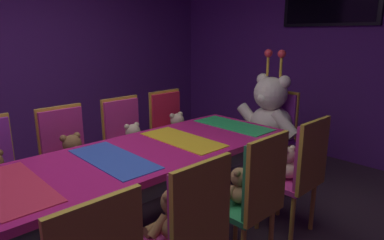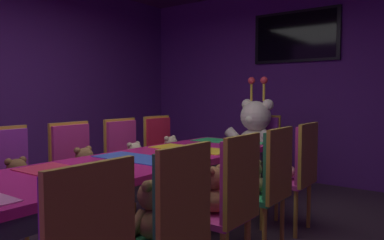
{
  "view_description": "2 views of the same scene",
  "coord_description": "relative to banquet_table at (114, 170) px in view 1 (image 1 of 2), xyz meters",
  "views": [
    {
      "loc": [
        2.0,
        -1.13,
        1.6
      ],
      "look_at": [
        0.25,
        0.53,
        0.98
      ],
      "focal_mm": 31.52,
      "sensor_mm": 36.0,
      "label": 1
    },
    {
      "loc": [
        2.04,
        -2.06,
        1.24
      ],
      "look_at": [
        -0.21,
        0.95,
        0.98
      ],
      "focal_mm": 35.29,
      "sensor_mm": 36.0,
      "label": 2
    }
  ],
  "objects": [
    {
      "name": "chair_right_2",
      "position": [
        0.83,
        -0.03,
        -0.06
      ],
      "size": [
        0.42,
        0.41,
        0.98
      ],
      "rotation": [
        0.0,
        0.0,
        3.14
      ],
      "color": "#CC338C",
      "rests_on": "ground_plane"
    },
    {
      "name": "wall_back",
      "position": [
        0.0,
        3.2,
        0.74
      ],
      "size": [
        5.2,
        0.12,
        2.8
      ],
      "primitive_type": "cube",
      "color": "#59267F",
      "rests_on": "ground_plane"
    },
    {
      "name": "teddy_left_2",
      "position": [
        -0.67,
        -0.0,
        -0.06
      ],
      "size": [
        0.26,
        0.34,
        0.32
      ],
      "color": "olive",
      "rests_on": "chair_left_2"
    },
    {
      "name": "teddy_right_4",
      "position": [
        0.68,
        1.18,
        -0.08
      ],
      "size": [
        0.22,
        0.29,
        0.27
      ],
      "rotation": [
        0.0,
        0.0,
        3.14
      ],
      "color": "beige",
      "rests_on": "chair_right_4"
    },
    {
      "name": "teddy_right_2",
      "position": [
        0.69,
        -0.03,
        -0.06
      ],
      "size": [
        0.26,
        0.33,
        0.31
      ],
      "rotation": [
        0.0,
        0.0,
        3.14
      ],
      "color": "olive",
      "rests_on": "chair_right_2"
    },
    {
      "name": "teddy_left_3",
      "position": [
        -0.67,
        0.61,
        -0.07
      ],
      "size": [
        0.25,
        0.32,
        0.3
      ],
      "color": "beige",
      "rests_on": "chair_left_3"
    },
    {
      "name": "chair_right_3",
      "position": [
        0.82,
        0.57,
        -0.06
      ],
      "size": [
        0.42,
        0.41,
        0.98
      ],
      "rotation": [
        0.0,
        0.0,
        3.14
      ],
      "color": "#268C4C",
      "rests_on": "ground_plane"
    },
    {
      "name": "chair_left_4",
      "position": [
        -0.83,
        1.2,
        -0.06
      ],
      "size": [
        0.42,
        0.41,
        0.98
      ],
      "color": "red",
      "rests_on": "ground_plane"
    },
    {
      "name": "teddy_left_4",
      "position": [
        -0.68,
        1.2,
        -0.07
      ],
      "size": [
        0.25,
        0.33,
        0.31
      ],
      "color": "beige",
      "rests_on": "chair_left_4"
    },
    {
      "name": "chair_left_3",
      "position": [
        -0.82,
        0.61,
        -0.06
      ],
      "size": [
        0.42,
        0.41,
        0.98
      ],
      "color": "#CC338C",
      "rests_on": "ground_plane"
    },
    {
      "name": "chair_right_4",
      "position": [
        0.82,
        1.18,
        -0.06
      ],
      "size": [
        0.42,
        0.41,
        0.98
      ],
      "rotation": [
        0.0,
        0.0,
        3.14
      ],
      "color": "#CC338C",
      "rests_on": "ground_plane"
    },
    {
      "name": "chair_left_2",
      "position": [
        -0.82,
        -0.0,
        -0.06
      ],
      "size": [
        0.42,
        0.41,
        0.98
      ],
      "color": "#CC338C",
      "rests_on": "ground_plane"
    },
    {
      "name": "king_teddy_bear",
      "position": [
        0.0,
        1.91,
        0.12
      ],
      "size": [
        0.76,
        0.59,
        0.98
      ],
      "rotation": [
        0.0,
        0.0,
        -1.57
      ],
      "color": "silver",
      "rests_on": "throne_chair"
    },
    {
      "name": "banquet_table",
      "position": [
        0.0,
        0.0,
        0.0
      ],
      "size": [
        0.9,
        3.09,
        0.75
      ],
      "color": "#C61E72",
      "rests_on": "ground_plane"
    },
    {
      "name": "teddy_right_3",
      "position": [
        0.67,
        0.57,
        -0.09
      ],
      "size": [
        0.21,
        0.28,
        0.26
      ],
      "rotation": [
        0.0,
        0.0,
        3.14
      ],
      "color": "#9E7247",
      "rests_on": "chair_right_3"
    },
    {
      "name": "throne_chair",
      "position": [
        0.0,
        2.09,
        -0.06
      ],
      "size": [
        0.41,
        0.42,
        0.98
      ],
      "rotation": [
        0.0,
        0.0,
        -1.57
      ],
      "color": "purple",
      "rests_on": "ground_plane"
    }
  ]
}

